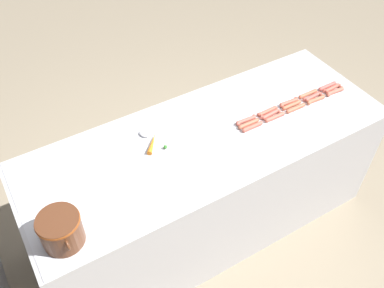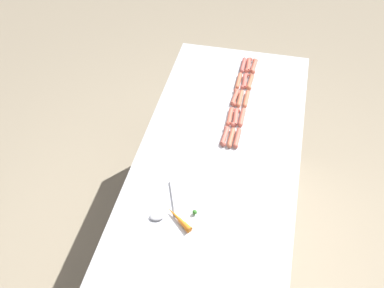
# 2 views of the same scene
# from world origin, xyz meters

# --- Properties ---
(ground_plane) EXTENTS (20.00, 20.00, 0.00)m
(ground_plane) POSITION_xyz_m (0.00, 0.00, 0.00)
(ground_plane) COLOR gray
(griddle_counter) EXTENTS (0.86, 2.33, 0.90)m
(griddle_counter) POSITION_xyz_m (0.00, 0.00, 0.45)
(griddle_counter) COLOR #BCBCC1
(griddle_counter) RESTS_ON ground_plane
(hot_dog_0) EXTENTS (0.04, 0.16, 0.03)m
(hot_dog_0) POSITION_xyz_m (-0.08, -0.97, 0.91)
(hot_dog_0) COLOR #C36450
(hot_dog_0) RESTS_ON griddle_counter
(hot_dog_1) EXTENTS (0.03, 0.16, 0.03)m
(hot_dog_1) POSITION_xyz_m (-0.08, -0.80, 0.91)
(hot_dog_1) COLOR #C06849
(hot_dog_1) RESTS_ON griddle_counter
(hot_dog_2) EXTENTS (0.03, 0.16, 0.03)m
(hot_dog_2) POSITION_xyz_m (-0.08, -0.63, 0.91)
(hot_dog_2) COLOR #C46548
(hot_dog_2) RESTS_ON griddle_counter
(hot_dog_3) EXTENTS (0.03, 0.16, 0.03)m
(hot_dog_3) POSITION_xyz_m (-0.08, -0.46, 0.91)
(hot_dog_3) COLOR #C9614D
(hot_dog_3) RESTS_ON griddle_counter
(hot_dog_4) EXTENTS (0.03, 0.16, 0.03)m
(hot_dog_4) POSITION_xyz_m (-0.08, -0.28, 0.91)
(hot_dog_4) COLOR #C45D4C
(hot_dog_4) RESTS_ON griddle_counter
(hot_dog_5) EXTENTS (0.03, 0.16, 0.03)m
(hot_dog_5) POSITION_xyz_m (-0.05, -0.98, 0.91)
(hot_dog_5) COLOR #CC5E4C
(hot_dog_5) RESTS_ON griddle_counter
(hot_dog_6) EXTENTS (0.04, 0.16, 0.03)m
(hot_dog_6) POSITION_xyz_m (-0.05, -0.80, 0.91)
(hot_dog_6) COLOR #C25C50
(hot_dog_6) RESTS_ON griddle_counter
(hot_dog_7) EXTENTS (0.03, 0.16, 0.03)m
(hot_dog_7) POSITION_xyz_m (-0.05, -0.63, 0.91)
(hot_dog_7) COLOR #C76647
(hot_dog_7) RESTS_ON griddle_counter
(hot_dog_8) EXTENTS (0.04, 0.16, 0.03)m
(hot_dog_8) POSITION_xyz_m (-0.05, -0.45, 0.91)
(hot_dog_8) COLOR #C55F50
(hot_dog_8) RESTS_ON griddle_counter
(hot_dog_9) EXTENTS (0.03, 0.16, 0.03)m
(hot_dog_9) POSITION_xyz_m (-0.05, -0.28, 0.91)
(hot_dog_9) COLOR #C0674B
(hot_dog_9) RESTS_ON griddle_counter
(hot_dog_10) EXTENTS (0.03, 0.16, 0.03)m
(hot_dog_10) POSITION_xyz_m (-0.02, -0.97, 0.91)
(hot_dog_10) COLOR #C15A51
(hot_dog_10) RESTS_ON griddle_counter
(hot_dog_11) EXTENTS (0.03, 0.16, 0.03)m
(hot_dog_11) POSITION_xyz_m (-0.01, -0.80, 0.91)
(hot_dog_11) COLOR #C66647
(hot_dog_11) RESTS_ON griddle_counter
(hot_dog_12) EXTENTS (0.04, 0.16, 0.03)m
(hot_dog_12) POSITION_xyz_m (-0.01, -0.63, 0.91)
(hot_dog_12) COLOR #C25E4B
(hot_dog_12) RESTS_ON griddle_counter
(hot_dog_13) EXTENTS (0.03, 0.16, 0.03)m
(hot_dog_13) POSITION_xyz_m (-0.01, -0.45, 0.91)
(hot_dog_13) COLOR #C85D49
(hot_dog_13) RESTS_ON griddle_counter
(hot_dog_14) EXTENTS (0.03, 0.16, 0.03)m
(hot_dog_14) POSITION_xyz_m (-0.01, -0.28, 0.91)
(hot_dog_14) COLOR #C15E50
(hot_dog_14) RESTS_ON griddle_counter
(serving_spoon) EXTENTS (0.13, 0.26, 0.02)m
(serving_spoon) POSITION_xyz_m (0.19, 0.28, 0.91)
(serving_spoon) COLOR #B7B7BC
(serving_spoon) RESTS_ON griddle_counter
(carrot) EXTENTS (0.15, 0.13, 0.03)m
(carrot) POSITION_xyz_m (0.10, 0.32, 0.91)
(carrot) COLOR orange
(carrot) RESTS_ON griddle_counter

